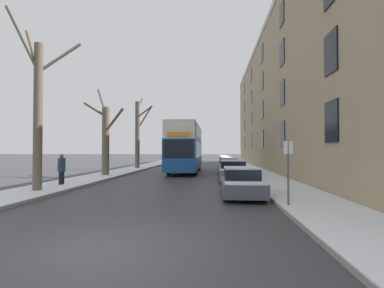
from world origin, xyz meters
The scene contains 14 objects.
ground_plane centered at (0.00, 0.00, 0.00)m, with size 320.00×320.00×0.00m, color #38383D.
sidewalk_left centered at (-6.07, 53.00, 0.08)m, with size 2.81×130.00×0.16m.
sidewalk_right centered at (6.07, 53.00, 0.08)m, with size 2.81×130.00×0.16m.
terrace_facade_right centered at (11.97, 25.33, 7.42)m, with size 9.10×51.68×14.84m.
bare_tree_left_0 centered at (-5.92, 7.58, 3.98)m, with size 2.87×1.84×8.61m.
bare_tree_left_1 centered at (-5.99, 16.68, 3.19)m, with size 3.25×3.64×7.16m.
bare_tree_left_2 centered at (-5.87, 26.23, 3.96)m, with size 2.07×1.55×7.96m.
double_decker_bus centered at (-0.22, 22.07, 2.48)m, with size 2.56×11.66×4.38m.
parked_car_0 centered at (3.64, 7.31, 0.60)m, with size 1.73×4.09×1.28m.
parked_car_1 centered at (3.64, 13.45, 0.66)m, with size 1.76×4.11×1.42m.
parked_car_2 centered at (3.64, 19.45, 0.65)m, with size 1.69×4.34×1.41m.
oncoming_van centered at (-1.97, 38.68, 1.32)m, with size 1.98×5.05×2.45m.
pedestrian_left_sidewalk centered at (-5.96, 9.93, 1.01)m, with size 0.40×0.40×1.85m.
street_sign_post centered at (4.97, 4.48, 1.37)m, with size 0.32×0.07×2.38m.
Camera 1 is at (2.41, -6.02, 2.02)m, focal length 28.00 mm.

